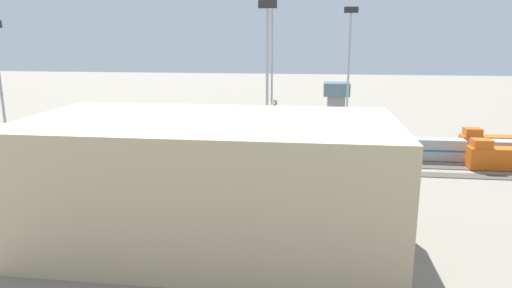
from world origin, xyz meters
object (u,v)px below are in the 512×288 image
control_tower (336,103)px  train_on_track_1 (486,144)px  train_on_track_3 (497,157)px  maintenance_shed (210,181)px  light_mast_0 (272,44)px  light_mast_2 (349,58)px  train_on_track_2 (332,146)px  train_on_track_0 (271,131)px  train_on_track_4 (165,154)px  signal_gantry (270,116)px  light_mast_1 (267,67)px

control_tower → train_on_track_1: bearing=144.7°
train_on_track_3 → maintenance_shed: maintenance_shed is taller
light_mast_0 → light_mast_2: bearing=175.5°
train_on_track_2 → train_on_track_0: bearing=-38.8°
light_mast_2 → train_on_track_0: bearing=8.0°
light_mast_0 → maintenance_shed: light_mast_0 is taller
train_on_track_4 → light_mast_2: light_mast_2 is taller
light_mast_2 → maintenance_shed: (17.52, 50.77, -10.83)m
signal_gantry → train_on_track_4: bearing=30.1°
train_on_track_2 → control_tower: (-1.57, -24.46, 4.78)m
train_on_track_2 → light_mast_2: (-3.29, -12.21, 15.61)m
train_on_track_3 → train_on_track_2: (27.38, -5.00, -0.14)m
light_mast_0 → signal_gantry: size_ratio=1.32×
signal_gantry → train_on_track_0: bearing=-85.9°
train_on_track_4 → train_on_track_3: bearing=-174.9°
light_mast_2 → control_tower: (1.72, -12.25, -10.83)m
train_on_track_3 → light_mast_1: bearing=12.2°
train_on_track_0 → light_mast_2: (-15.72, -2.21, 15.03)m
light_mast_1 → light_mast_2: (-14.11, -25.45, 0.29)m
train_on_track_4 → light_mast_0: light_mast_0 is taller
train_on_track_4 → light_mast_0: bearing=-124.8°
control_tower → light_mast_1: bearing=71.8°
control_tower → light_mast_2: bearing=98.0°
train_on_track_0 → control_tower: control_tower is taller
train_on_track_0 → maintenance_shed: size_ratio=1.23×
train_on_track_3 → light_mast_2: (24.09, -17.21, 15.47)m
train_on_track_4 → signal_gantry: size_ratio=0.40×
train_on_track_0 → control_tower: 20.56m
train_on_track_0 → signal_gantry: (-0.72, 10.00, 4.83)m
light_mast_2 → train_on_track_3: bearing=144.5°
train_on_track_2 → signal_gantry: 12.89m
train_on_track_4 → maintenance_shed: size_ratio=0.26×
light_mast_1 → light_mast_2: 29.10m
train_on_track_3 → light_mast_1: light_mast_1 is taller
train_on_track_2 → maintenance_shed: (14.22, 38.56, 4.78)m
train_on_track_4 → train_on_track_1: 59.91m
control_tower → train_on_track_4: bearing=48.5°
train_on_track_1 → light_mast_1: 46.40m
train_on_track_1 → train_on_track_3: bearing=80.5°
train_on_track_4 → control_tower: bearing=-131.5°
light_mast_0 → light_mast_1: bearing=93.9°
train_on_track_1 → maintenance_shed: size_ratio=0.26×
train_on_track_0 → light_mast_1: (-1.61, 23.24, 14.74)m
train_on_track_2 → train_on_track_4: bearing=19.1°
maintenance_shed → light_mast_0: bearing=-91.8°
light_mast_2 → maintenance_shed: 54.79m
light_mast_2 → light_mast_0: bearing=-4.5°
train_on_track_0 → maintenance_shed: 48.78m
signal_gantry → light_mast_2: bearing=-140.8°
signal_gantry → maintenance_shed: 38.65m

